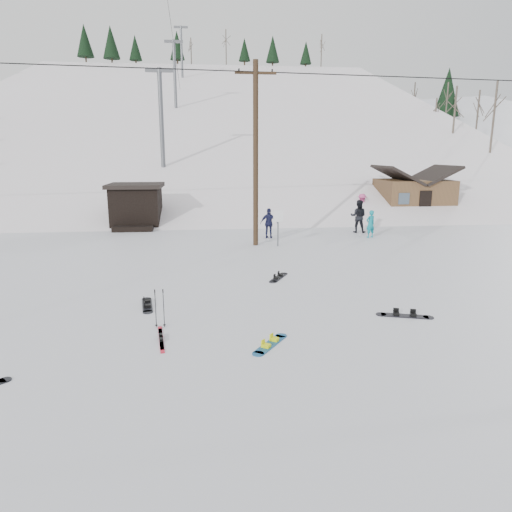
{
  "coord_description": "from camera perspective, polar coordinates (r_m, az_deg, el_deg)",
  "views": [
    {
      "loc": [
        -0.43,
        -9.06,
        4.68
      ],
      "look_at": [
        1.09,
        5.28,
        1.4
      ],
      "focal_mm": 32.0,
      "sensor_mm": 36.0,
      "label": 1
    }
  ],
  "objects": [
    {
      "name": "skier_teal",
      "position": [
        26.41,
        14.12,
        3.91
      ],
      "size": [
        0.66,
        0.54,
        1.54
      ],
      "primitive_type": "imported",
      "rotation": [
        0.0,
        0.0,
        3.51
      ],
      "color": "#0E7E8C",
      "rests_on": "ground"
    },
    {
      "name": "board_scatter_d",
      "position": [
        14.12,
        18.08,
        -7.07
      ],
      "size": [
        1.58,
        0.7,
        0.11
      ],
      "rotation": [
        0.0,
        0.0,
        -0.3
      ],
      "color": "black",
      "rests_on": "ground"
    },
    {
      "name": "ski_poles",
      "position": [
        12.76,
        -11.96,
        -6.35
      ],
      "size": [
        0.3,
        0.08,
        1.08
      ],
      "color": "black",
      "rests_on": "ground"
    },
    {
      "name": "lift_tower_far",
      "position": [
        80.77,
        -9.29,
        24.2
      ],
      "size": [
        2.2,
        0.36,
        8.0
      ],
      "color": "#595B60",
      "rests_on": "ski_slope"
    },
    {
      "name": "skier_pink",
      "position": [
        34.11,
        13.08,
        6.1
      ],
      "size": [
        1.31,
        1.04,
        1.78
      ],
      "primitive_type": "imported",
      "rotation": [
        0.0,
        0.0,
        3.52
      ],
      "color": "#C74685",
      "rests_on": "ground"
    },
    {
      "name": "ridge_right",
      "position": [
        72.18,
        26.3,
        -1.1
      ],
      "size": [
        45.66,
        93.98,
        54.59
      ],
      "primitive_type": "cube",
      "rotation": [
        0.21,
        -0.05,
        -0.12
      ],
      "color": "silver",
      "rests_on": "ground"
    },
    {
      "name": "lift_hut",
      "position": [
        30.52,
        -14.72,
        6.15
      ],
      "size": [
        3.4,
        4.1,
        2.75
      ],
      "color": "black",
      "rests_on": "ground"
    },
    {
      "name": "hero_snowboard",
      "position": [
        11.56,
        1.79,
        -10.91
      ],
      "size": [
        1.01,
        1.31,
        0.11
      ],
      "rotation": [
        0.0,
        0.0,
        0.96
      ],
      "color": "#15568D",
      "rests_on": "ground"
    },
    {
      "name": "board_scatter_b",
      "position": [
        14.74,
        -13.45,
        -5.95
      ],
      "size": [
        0.5,
        1.59,
        0.11
      ],
      "rotation": [
        0.0,
        0.0,
        1.72
      ],
      "color": "black",
      "rests_on": "ground"
    },
    {
      "name": "ground",
      "position": [
        10.2,
        -3.06,
        -14.5
      ],
      "size": [
        200.0,
        200.0,
        0.0
      ],
      "primitive_type": "plane",
      "color": "silver",
      "rests_on": "ground"
    },
    {
      "name": "lift_tower_mid",
      "position": [
        59.95,
        -10.13,
        21.9
      ],
      "size": [
        2.2,
        0.36,
        8.0
      ],
      "color": "#595B60",
      "rests_on": "ski_slope"
    },
    {
      "name": "trail_sign",
      "position": [
        23.16,
        2.78,
        4.34
      ],
      "size": [
        0.5,
        0.09,
        1.85
      ],
      "color": "#595B60",
      "rests_on": "ground"
    },
    {
      "name": "skier_navy",
      "position": [
        25.42,
        1.65,
        4.11
      ],
      "size": [
        1.05,
        0.64,
        1.67
      ],
      "primitive_type": "imported",
      "rotation": [
        0.0,
        0.0,
        2.88
      ],
      "color": "#17193A",
      "rests_on": "ground"
    },
    {
      "name": "treeline_crest",
      "position": [
        95.17,
        -5.88,
        9.91
      ],
      "size": [
        50.0,
        6.0,
        10.0
      ],
      "primitive_type": null,
      "color": "black",
      "rests_on": "ski_slope"
    },
    {
      "name": "skier_dark",
      "position": [
        27.92,
        12.67,
        4.87
      ],
      "size": [
        1.16,
        1.05,
        1.95
      ],
      "primitive_type": "imported",
      "rotation": [
        0.0,
        0.0,
        2.75
      ],
      "color": "black",
      "rests_on": "ground"
    },
    {
      "name": "lift_tower_near",
      "position": [
        39.35,
        -11.78,
        17.18
      ],
      "size": [
        2.2,
        0.36,
        8.0
      ],
      "color": "#595B60",
      "rests_on": "ski_slope"
    },
    {
      "name": "hero_skis",
      "position": [
        12.12,
        -11.78,
        -10.05
      ],
      "size": [
        0.34,
        1.73,
        0.09
      ],
      "rotation": [
        0.0,
        0.0,
        0.14
      ],
      "color": "#B41225",
      "rests_on": "ground"
    },
    {
      "name": "board_scatter_f",
      "position": [
        17.45,
        2.83,
        -2.66
      ],
      "size": [
        0.89,
        1.4,
        0.11
      ],
      "rotation": [
        0.0,
        0.0,
        1.08
      ],
      "color": "black",
      "rests_on": "ground"
    },
    {
      "name": "ski_slope",
      "position": [
        66.19,
        -5.5,
        -1.86
      ],
      "size": [
        60.0,
        85.24,
        65.97
      ],
      "primitive_type": "cube",
      "rotation": [
        0.31,
        0.0,
        0.0
      ],
      "color": "white",
      "rests_on": "ground"
    },
    {
      "name": "cabin",
      "position": [
        36.62,
        19.04,
        7.1
      ],
      "size": [
        5.39,
        4.4,
        3.77
      ],
      "color": "brown",
      "rests_on": "ground"
    },
    {
      "name": "utility_pole",
      "position": [
        23.18,
        -0.05,
        12.81
      ],
      "size": [
        2.0,
        0.26,
        9.0
      ],
      "color": "#3A2819",
      "rests_on": "ground"
    }
  ]
}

